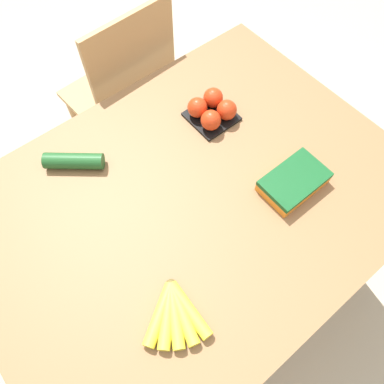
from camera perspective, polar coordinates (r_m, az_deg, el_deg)
The scene contains 7 objects.
ground_plane at distance 1.85m, azimuth 0.00°, elevation -12.12°, with size 12.00×12.00×0.00m, color #B7A88E.
dining_table at distance 1.22m, azimuth 0.00°, elevation -2.89°, with size 1.32×1.00×0.77m.
chair at distance 1.78m, azimuth -10.09°, elevation 14.24°, with size 0.44×0.42×0.96m.
banana_bunch at distance 1.00m, azimuth -2.66°, elevation -17.98°, with size 0.16×0.18×0.03m.
tomato_pack at distance 1.28m, azimuth 3.06°, elevation 12.38°, with size 0.15×0.15×0.08m.
carrot_bag at distance 1.17m, azimuth 15.29°, elevation 1.63°, with size 0.20×0.13×0.05m.
cucumber_near at distance 1.23m, azimuth -17.57°, elevation 4.53°, with size 0.17×0.16×0.05m.
Camera 1 is at (-0.34, -0.42, 1.77)m, focal length 35.00 mm.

